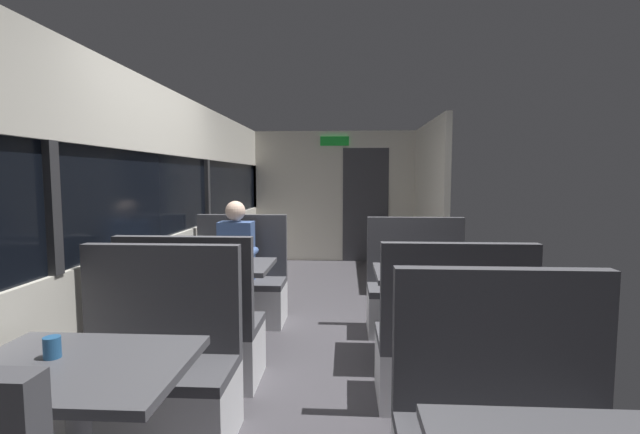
{
  "coord_description": "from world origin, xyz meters",
  "views": [
    {
      "loc": [
        0.2,
        -3.8,
        1.5
      ],
      "look_at": [
        -0.12,
        1.75,
        1.0
      ],
      "focal_mm": 25.24,
      "sensor_mm": 36.0,
      "label": 1
    }
  ],
  "objects_px": {
    "bench_rear_aisle_facing_entry": "(417,298)",
    "coffee_cup_primary": "(419,264)",
    "bench_mid_window_facing_end": "(194,339)",
    "dining_table_mid_window": "(220,275)",
    "coffee_cup_secondary": "(52,347)",
    "bench_near_window_facing_entry": "(153,382)",
    "seated_passenger": "(237,272)",
    "bench_mid_window_facing_entry": "(239,290)",
    "dining_table_near_window": "(77,387)",
    "bench_rear_aisle_facing_end": "(450,355)",
    "dining_table_rear_aisle": "(431,284)"
  },
  "relations": [
    {
      "from": "bench_near_window_facing_entry",
      "to": "bench_rear_aisle_facing_end",
      "type": "relative_size",
      "value": 1.0
    },
    {
      "from": "dining_table_mid_window",
      "to": "bench_mid_window_facing_end",
      "type": "height_order",
      "value": "bench_mid_window_facing_end"
    },
    {
      "from": "dining_table_rear_aisle",
      "to": "bench_rear_aisle_facing_entry",
      "type": "height_order",
      "value": "bench_rear_aisle_facing_entry"
    },
    {
      "from": "bench_mid_window_facing_end",
      "to": "bench_mid_window_facing_entry",
      "type": "height_order",
      "value": "same"
    },
    {
      "from": "bench_near_window_facing_entry",
      "to": "bench_mid_window_facing_end",
      "type": "height_order",
      "value": "same"
    },
    {
      "from": "dining_table_near_window",
      "to": "bench_near_window_facing_entry",
      "type": "height_order",
      "value": "bench_near_window_facing_entry"
    },
    {
      "from": "coffee_cup_secondary",
      "to": "bench_near_window_facing_entry",
      "type": "bearing_deg",
      "value": 78.5
    },
    {
      "from": "bench_near_window_facing_entry",
      "to": "bench_rear_aisle_facing_end",
      "type": "distance_m",
      "value": 1.86
    },
    {
      "from": "seated_passenger",
      "to": "bench_mid_window_facing_end",
      "type": "bearing_deg",
      "value": -90.0
    },
    {
      "from": "bench_mid_window_facing_end",
      "to": "coffee_cup_secondary",
      "type": "height_order",
      "value": "bench_mid_window_facing_end"
    },
    {
      "from": "seated_passenger",
      "to": "coffee_cup_primary",
      "type": "bearing_deg",
      "value": -23.58
    },
    {
      "from": "bench_near_window_facing_entry",
      "to": "coffee_cup_secondary",
      "type": "relative_size",
      "value": 12.22
    },
    {
      "from": "dining_table_mid_window",
      "to": "coffee_cup_primary",
      "type": "bearing_deg",
      "value": -3.89
    },
    {
      "from": "dining_table_near_window",
      "to": "bench_near_window_facing_entry",
      "type": "xyz_separation_m",
      "value": [
        0.0,
        0.7,
        -0.31
      ]
    },
    {
      "from": "dining_table_mid_window",
      "to": "coffee_cup_secondary",
      "type": "height_order",
      "value": "coffee_cup_secondary"
    },
    {
      "from": "coffee_cup_secondary",
      "to": "bench_mid_window_facing_end",
      "type": "bearing_deg",
      "value": 84.4
    },
    {
      "from": "bench_mid_window_facing_end",
      "to": "bench_rear_aisle_facing_entry",
      "type": "relative_size",
      "value": 1.0
    },
    {
      "from": "coffee_cup_secondary",
      "to": "bench_rear_aisle_facing_entry",
      "type": "bearing_deg",
      "value": 52.96
    },
    {
      "from": "bench_mid_window_facing_entry",
      "to": "seated_passenger",
      "type": "height_order",
      "value": "seated_passenger"
    },
    {
      "from": "bench_near_window_facing_entry",
      "to": "coffee_cup_secondary",
      "type": "xyz_separation_m",
      "value": [
        -0.13,
        -0.65,
        0.46
      ]
    },
    {
      "from": "bench_mid_window_facing_end",
      "to": "seated_passenger",
      "type": "height_order",
      "value": "seated_passenger"
    },
    {
      "from": "dining_table_mid_window",
      "to": "bench_mid_window_facing_entry",
      "type": "bearing_deg",
      "value": 90.0
    },
    {
      "from": "dining_table_mid_window",
      "to": "dining_table_rear_aisle",
      "type": "xyz_separation_m",
      "value": [
        1.79,
        -0.2,
        0.0
      ]
    },
    {
      "from": "dining_table_rear_aisle",
      "to": "coffee_cup_primary",
      "type": "bearing_deg",
      "value": 136.43
    },
    {
      "from": "bench_mid_window_facing_end",
      "to": "bench_rear_aisle_facing_entry",
      "type": "distance_m",
      "value": 2.15
    },
    {
      "from": "dining_table_mid_window",
      "to": "bench_rear_aisle_facing_entry",
      "type": "bearing_deg",
      "value": 15.59
    },
    {
      "from": "bench_mid_window_facing_end",
      "to": "bench_rear_aisle_facing_end",
      "type": "relative_size",
      "value": 1.0
    },
    {
      "from": "bench_mid_window_facing_entry",
      "to": "dining_table_rear_aisle",
      "type": "bearing_deg",
      "value": -26.68
    },
    {
      "from": "dining_table_near_window",
      "to": "bench_rear_aisle_facing_end",
      "type": "height_order",
      "value": "bench_rear_aisle_facing_end"
    },
    {
      "from": "seated_passenger",
      "to": "bench_rear_aisle_facing_end",
      "type": "bearing_deg",
      "value": -40.46
    },
    {
      "from": "dining_table_rear_aisle",
      "to": "seated_passenger",
      "type": "bearing_deg",
      "value": 155.2
    },
    {
      "from": "dining_table_near_window",
      "to": "bench_near_window_facing_entry",
      "type": "distance_m",
      "value": 0.77
    },
    {
      "from": "bench_near_window_facing_entry",
      "to": "seated_passenger",
      "type": "bearing_deg",
      "value": 90.0
    },
    {
      "from": "dining_table_mid_window",
      "to": "bench_rear_aisle_facing_end",
      "type": "height_order",
      "value": "bench_rear_aisle_facing_end"
    },
    {
      "from": "bench_mid_window_facing_entry",
      "to": "seated_passenger",
      "type": "bearing_deg",
      "value": -90.0
    },
    {
      "from": "bench_rear_aisle_facing_entry",
      "to": "seated_passenger",
      "type": "relative_size",
      "value": 0.87
    },
    {
      "from": "bench_rear_aisle_facing_entry",
      "to": "dining_table_near_window",
      "type": "bearing_deg",
      "value": -124.57
    },
    {
      "from": "bench_near_window_facing_entry",
      "to": "dining_table_rear_aisle",
      "type": "height_order",
      "value": "bench_near_window_facing_entry"
    },
    {
      "from": "dining_table_mid_window",
      "to": "seated_passenger",
      "type": "relative_size",
      "value": 0.71
    },
    {
      "from": "bench_rear_aisle_facing_end",
      "to": "bench_mid_window_facing_entry",
      "type": "bearing_deg",
      "value": 138.23
    },
    {
      "from": "bench_rear_aisle_facing_entry",
      "to": "coffee_cup_primary",
      "type": "xyz_separation_m",
      "value": [
        -0.09,
        -0.62,
        0.46
      ]
    },
    {
      "from": "bench_rear_aisle_facing_end",
      "to": "seated_passenger",
      "type": "bearing_deg",
      "value": 139.54
    },
    {
      "from": "dining_table_near_window",
      "to": "coffee_cup_secondary",
      "type": "height_order",
      "value": "coffee_cup_secondary"
    },
    {
      "from": "bench_mid_window_facing_end",
      "to": "dining_table_near_window",
      "type": "bearing_deg",
      "value": -90.0
    },
    {
      "from": "dining_table_rear_aisle",
      "to": "coffee_cup_primary",
      "type": "xyz_separation_m",
      "value": [
        -0.09,
        0.08,
        0.15
      ]
    },
    {
      "from": "dining_table_near_window",
      "to": "bench_rear_aisle_facing_entry",
      "type": "xyz_separation_m",
      "value": [
        1.79,
        2.6,
        -0.31
      ]
    },
    {
      "from": "coffee_cup_secondary",
      "to": "bench_rear_aisle_facing_end",
      "type": "bearing_deg",
      "value": 30.85
    },
    {
      "from": "bench_rear_aisle_facing_entry",
      "to": "coffee_cup_secondary",
      "type": "distance_m",
      "value": 3.22
    },
    {
      "from": "bench_mid_window_facing_entry",
      "to": "coffee_cup_secondary",
      "type": "distance_m",
      "value": 2.79
    },
    {
      "from": "bench_near_window_facing_entry",
      "to": "bench_mid_window_facing_entry",
      "type": "relative_size",
      "value": 1.0
    }
  ]
}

